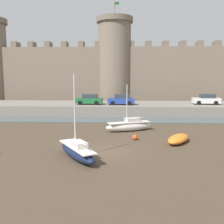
{
  "coord_description": "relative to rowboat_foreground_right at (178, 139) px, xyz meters",
  "views": [
    {
      "loc": [
        1.58,
        -19.89,
        5.88
      ],
      "look_at": [
        0.59,
        5.17,
        2.5
      ],
      "focal_mm": 42.0,
      "sensor_mm": 36.0,
      "label": 1
    }
  ],
  "objects": [
    {
      "name": "ground_plane",
      "position": [
        -6.63,
        -3.26,
        -0.37
      ],
      "size": [
        160.0,
        160.0,
        0.0
      ],
      "primitive_type": "plane",
      "color": "#4C3D2D"
    },
    {
      "name": "water_channel",
      "position": [
        -6.63,
        11.91,
        -0.32
      ],
      "size": [
        80.0,
        4.5,
        0.1
      ],
      "primitive_type": "cube",
      "color": "#47565B",
      "rests_on": "ground"
    },
    {
      "name": "quay_road",
      "position": [
        -6.63,
        19.16,
        0.43
      ],
      "size": [
        63.15,
        10.0,
        1.6
      ],
      "primitive_type": "cube",
      "color": "gray",
      "rests_on": "ground"
    },
    {
      "name": "castle",
      "position": [
        -6.63,
        30.63,
        7.26
      ],
      "size": [
        58.39,
        7.24,
        20.51
      ],
      "color": "#7A6B5B",
      "rests_on": "ground"
    },
    {
      "name": "rowboat_foreground_right",
      "position": [
        0.0,
        0.0,
        0.0
      ],
      "size": [
        3.08,
        3.91,
        0.71
      ],
      "color": "orange",
      "rests_on": "ground"
    },
    {
      "name": "sailboat_near_channel_right",
      "position": [
        -4.27,
        4.96,
        0.21
      ],
      "size": [
        5.41,
        3.16,
        5.06
      ],
      "color": "silver",
      "rests_on": "ground"
    },
    {
      "name": "sailboat_near_channel_left",
      "position": [
        -8.3,
        -4.96,
        0.19
      ],
      "size": [
        3.87,
        5.2,
        6.08
      ],
      "color": "#141E3D",
      "rests_on": "ground"
    },
    {
      "name": "mooring_buoy_near_shore",
      "position": [
        -3.84,
        0.9,
        -0.12
      ],
      "size": [
        0.51,
        0.51,
        0.51
      ],
      "primitive_type": "sphere",
      "color": "#E04C1E",
      "rests_on": "ground"
    },
    {
      "name": "car_quay_centre_west",
      "position": [
        8.08,
        18.12,
        2.0
      ],
      "size": [
        4.18,
        2.04,
        1.62
      ],
      "color": "silver",
      "rests_on": "quay_road"
    },
    {
      "name": "car_quay_east",
      "position": [
        -10.17,
        17.36,
        2.0
      ],
      "size": [
        4.18,
        2.04,
        1.62
      ],
      "color": "#1E6638",
      "rests_on": "quay_road"
    },
    {
      "name": "car_quay_west",
      "position": [
        -5.16,
        17.17,
        2.0
      ],
      "size": [
        4.18,
        2.04,
        1.62
      ],
      "color": "#263F99",
      "rests_on": "quay_road"
    }
  ]
}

